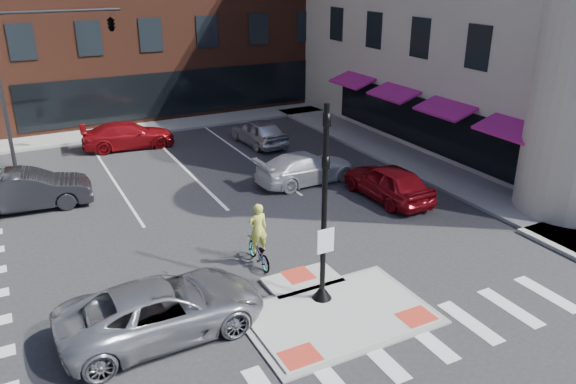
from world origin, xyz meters
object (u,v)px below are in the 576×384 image
bg_car_red (128,135)px  bg_car_silver (259,132)px  red_sedan (388,182)px  white_pickup (306,168)px  bg_car_dark (28,190)px  silver_suv (163,309)px  cyclist (258,244)px

bg_car_red → bg_car_silver: bearing=-107.0°
red_sedan → white_pickup: red_sedan is taller
red_sedan → bg_car_silver: 9.93m
bg_car_dark → white_pickup: bearing=-97.1°
silver_suv → cyclist: size_ratio=2.51×
white_pickup → bg_car_silver: 6.42m
bg_car_silver → bg_car_red: size_ratio=0.88×
bg_car_silver → cyclist: (-5.75, -12.44, 0.01)m
bg_car_silver → cyclist: size_ratio=1.95×
silver_suv → cyclist: bearing=-61.3°
silver_suv → bg_car_red: (3.01, 17.54, -0.06)m
silver_suv → white_pickup: bearing=-49.3°
bg_car_dark → cyclist: size_ratio=2.25×
red_sedan → cyclist: cyclist is taller
cyclist → bg_car_dark: bearing=-50.6°
silver_suv → bg_car_red: silver_suv is taller
white_pickup → cyclist: 7.99m
bg_car_red → cyclist: 15.27m
bg_car_silver → bg_car_red: 7.22m
silver_suv → red_sedan: 12.33m
bg_car_silver → bg_car_dark: bearing=13.3°
silver_suv → cyclist: 4.54m
red_sedan → bg_car_red: 15.07m
red_sedan → bg_car_silver: bearing=-82.1°
silver_suv → red_sedan: (11.29, 4.94, 0.01)m
silver_suv → bg_car_red: 17.80m
bg_car_dark → cyclist: (6.50, -8.68, -0.08)m
silver_suv → bg_car_dark: 11.28m
red_sedan → bg_car_silver: size_ratio=1.06×
silver_suv → bg_car_dark: (-2.58, 10.98, 0.05)m
bg_car_dark → red_sedan: bearing=-107.9°
red_sedan → white_pickup: size_ratio=0.94×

